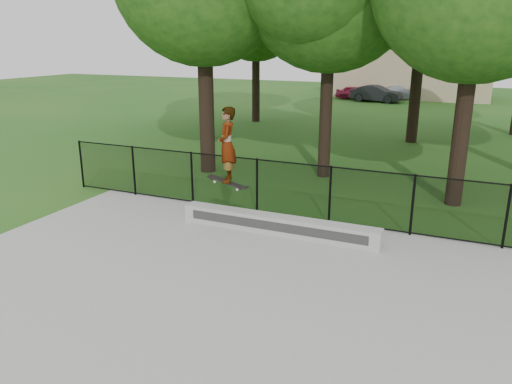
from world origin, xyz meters
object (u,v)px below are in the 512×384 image
Objects in this scene: grind_ledge at (278,225)px; car_a at (355,93)px; car_b at (376,94)px; car_c at (402,92)px; skater_airborne at (227,146)px.

car_a is at bearing 99.55° from grind_ledge.
car_b is 2.84m from car_c.
car_b is (-3.10, 28.43, 0.35)m from grind_ledge.
skater_airborne is at bearing 179.63° from car_a.
car_a is 1.54× the size of skater_airborne.
car_a is at bearing 88.19° from car_c.
car_b is at bearing 125.63° from car_c.
car_b is at bearing -129.80° from car_a.
car_a is 3.67m from car_c.
car_a is 2.24m from car_b.
skater_airborne is (3.79, -29.87, 1.63)m from car_a.
skater_airborne is (0.30, -31.03, 1.58)m from car_c.
car_b reaches higher than grind_ledge.
grind_ledge is 1.43× the size of car_b.
skater_airborne is (1.89, -28.68, 1.52)m from car_b.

